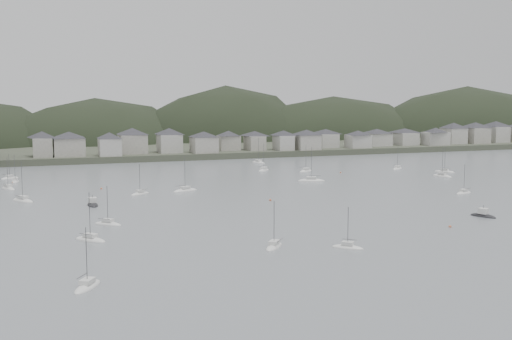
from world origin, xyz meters
name	(u,v)px	position (x,y,z in m)	size (l,w,h in m)	color
ground	(371,233)	(0.00, 0.00, 0.00)	(900.00, 900.00, 0.00)	slate
far_shore_land	(143,141)	(0.00, 295.00, 1.50)	(900.00, 250.00, 3.00)	#383D2D
forested_ridge	(158,163)	(4.83, 269.40, -11.28)	(851.55, 103.94, 102.57)	black
waterfront_town	(277,138)	(50.59, 183.34, 8.66)	(451.48, 28.46, 12.92)	gray
moored_fleet	(261,190)	(-0.44, 69.24, 0.18)	(251.45, 178.02, 13.18)	silver
motor_launch_near	(483,215)	(36.87, 7.56, 0.30)	(4.89, 7.36, 3.67)	black
motor_launch_far	(93,204)	(-54.66, 58.29, 0.29)	(3.00, 7.75, 3.84)	black
mooring_buoys	(251,195)	(-6.60, 60.89, 0.15)	(179.40, 116.36, 0.70)	#CA6843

